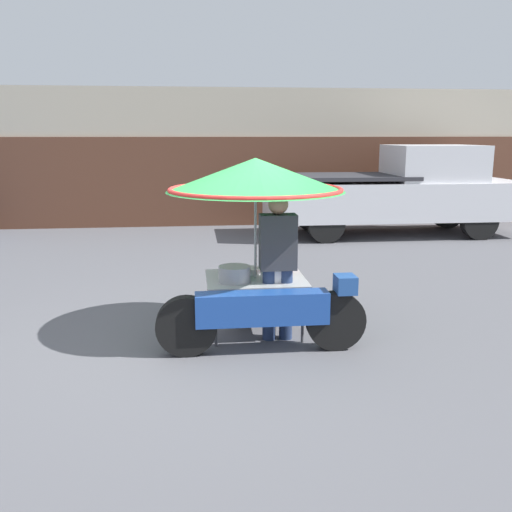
% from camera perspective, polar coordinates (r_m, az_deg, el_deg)
% --- Properties ---
extents(ground_plane, '(36.00, 36.00, 0.00)m').
position_cam_1_polar(ground_plane, '(6.03, -4.66, -8.89)').
color(ground_plane, '#56565B').
extents(shopfront_building, '(28.00, 2.06, 3.22)m').
position_cam_1_polar(shopfront_building, '(14.62, -5.91, 9.86)').
color(shopfront_building, '#B2A893').
rests_on(shopfront_building, ground).
extents(vendor_motorcycle_cart, '(2.11, 1.89, 1.91)m').
position_cam_1_polar(vendor_motorcycle_cart, '(5.99, 0.06, 5.63)').
color(vendor_motorcycle_cart, black).
rests_on(vendor_motorcycle_cart, ground).
extents(vendor_person, '(0.38, 0.22, 1.56)m').
position_cam_1_polar(vendor_person, '(5.95, 2.19, -0.40)').
color(vendor_person, navy).
rests_on(vendor_person, ground).
extents(pickup_truck, '(5.43, 1.79, 1.93)m').
position_cam_1_polar(pickup_truck, '(12.76, 14.09, 6.24)').
color(pickup_truck, black).
rests_on(pickup_truck, ground).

